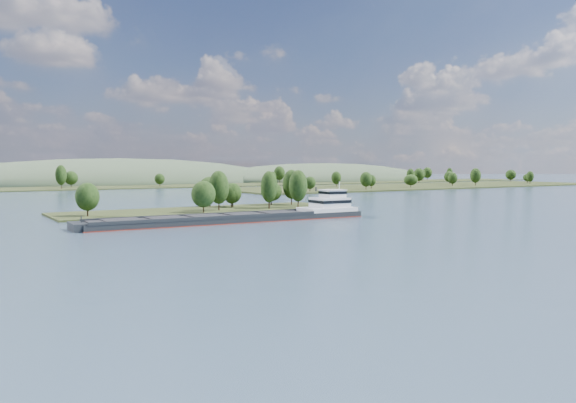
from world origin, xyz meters
TOP-DOWN VIEW (x-y plane):
  - ground at (0.00, 120.00)m, footprint 1800.00×1800.00m
  - tree_island at (6.77, 179.18)m, footprint 100.00×31.61m
  - right_bank at (232.06, 299.91)m, footprint 320.00×90.00m
  - back_shoreline at (8.46, 399.94)m, footprint 900.00×60.00m
  - hill_east at (260.00, 470.00)m, footprint 260.00×140.00m
  - hill_west at (60.00, 500.00)m, footprint 320.00×160.00m
  - cargo_barge at (-2.74, 141.13)m, footprint 85.16×12.63m

SIDE VIEW (x-z plane):
  - ground at x=0.00m, z-range 0.00..0.00m
  - hill_east at x=260.00m, z-range -18.00..18.00m
  - hill_west at x=60.00m, z-range -22.00..22.00m
  - back_shoreline at x=8.46m, z-range -7.60..9.11m
  - right_bank at x=232.06m, z-range -6.38..8.16m
  - cargo_barge at x=-2.74m, z-range -4.29..7.19m
  - tree_island at x=6.77m, z-range -3.28..11.60m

